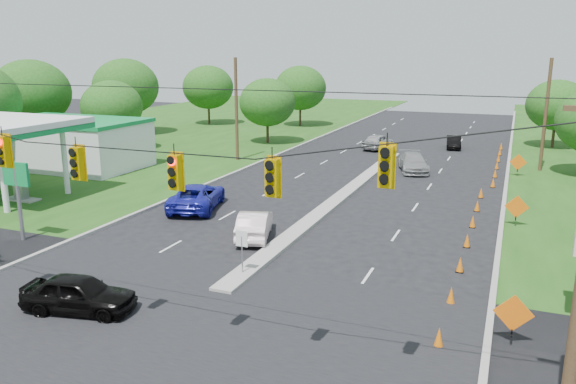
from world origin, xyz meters
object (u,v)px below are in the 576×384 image
at_px(black_sedan, 79,294).
at_px(white_sedan, 255,224).
at_px(blue_pickup, 197,196).
at_px(gas_station, 57,140).

height_order(black_sedan, white_sedan, white_sedan).
bearing_deg(white_sedan, black_sedan, 59.00).
bearing_deg(blue_pickup, black_sedan, 87.42).
height_order(black_sedan, blue_pickup, blue_pickup).
relative_size(gas_station, white_sedan, 4.52).
xyz_separation_m(white_sedan, blue_pickup, (-5.70, 3.76, 0.07)).
bearing_deg(gas_station, white_sedan, -23.06).
bearing_deg(blue_pickup, gas_station, -35.21).
distance_m(black_sedan, white_sedan, 10.52).
distance_m(white_sedan, blue_pickup, 6.83).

